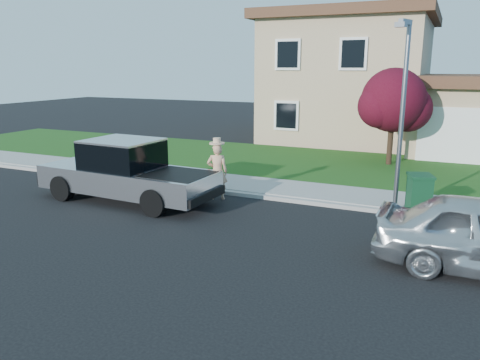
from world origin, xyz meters
The scene contains 10 objects.
ground centered at (0.00, 0.00, 0.00)m, with size 80.00×80.00×0.00m, color black.
curb centered at (1.00, 2.90, 0.06)m, with size 40.00×0.20×0.12m, color gray.
sidewalk centered at (1.00, 4.00, 0.07)m, with size 40.00×2.00×0.15m, color gray.
lawn centered at (1.00, 8.50, 0.05)m, with size 40.00×7.00×0.10m, color #1C4012.
house centered at (1.31, 16.38, 3.17)m, with size 14.00×11.30×6.85m.
pickup_truck centered at (-3.42, 0.99, 0.88)m, with size 5.85×2.36×1.89m.
woman centered at (-0.96, 2.27, 0.91)m, with size 0.74×0.61×1.93m.
ornamental_tree centered at (3.32, 9.55, 2.59)m, with size 2.84×2.56×3.90m.
trash_bin centered at (4.86, 3.10, 0.66)m, with size 0.81×0.87×1.01m.
street_lamp centered at (4.26, 2.70, 2.95)m, with size 0.37×0.67×5.17m.
Camera 1 is at (5.47, -10.26, 4.04)m, focal length 35.00 mm.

